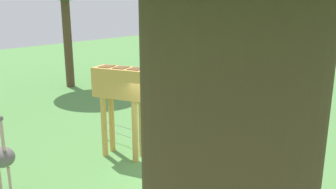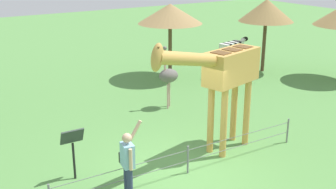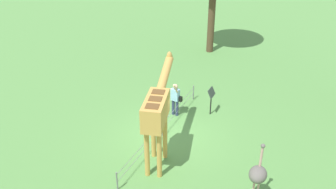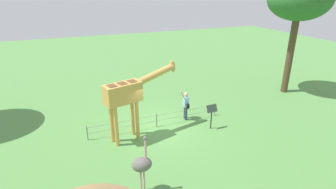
{
  "view_description": "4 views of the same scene",
  "coord_description": "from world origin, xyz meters",
  "px_view_note": "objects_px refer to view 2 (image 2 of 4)",
  "views": [
    {
      "loc": [
        5.99,
        -7.89,
        4.8
      ],
      "look_at": [
        -0.77,
        0.48,
        1.99
      ],
      "focal_mm": 38.58,
      "sensor_mm": 36.0,
      "label": 1
    },
    {
      "loc": [
        5.47,
        8.14,
        5.36
      ],
      "look_at": [
        0.07,
        -0.68,
        1.87
      ],
      "focal_mm": 45.92,
      "sensor_mm": 36.0,
      "label": 2
    },
    {
      "loc": [
        -10.98,
        -5.27,
        8.64
      ],
      "look_at": [
        -0.45,
        -0.32,
        2.31
      ],
      "focal_mm": 37.8,
      "sensor_mm": 36.0,
      "label": 3
    },
    {
      "loc": [
        -4.14,
        -11.56,
        6.82
      ],
      "look_at": [
        0.58,
        -0.0,
        1.78
      ],
      "focal_mm": 28.64,
      "sensor_mm": 36.0,
      "label": 4
    }
  ],
  "objects_px": {
    "visitor": "(128,161)",
    "shade_hut_far": "(170,14)",
    "giraffe": "(224,73)",
    "info_sign": "(73,143)",
    "shade_hut_near": "(266,11)",
    "ostrich": "(168,76)",
    "zebra": "(232,51)"
  },
  "relations": [
    {
      "from": "visitor",
      "to": "shade_hut_far",
      "type": "relative_size",
      "value": 0.55
    },
    {
      "from": "giraffe",
      "to": "info_sign",
      "type": "height_order",
      "value": "giraffe"
    },
    {
      "from": "visitor",
      "to": "shade_hut_near",
      "type": "relative_size",
      "value": 0.54
    },
    {
      "from": "info_sign",
      "to": "ostrich",
      "type": "bearing_deg",
      "value": -146.0
    },
    {
      "from": "visitor",
      "to": "ostrich",
      "type": "relative_size",
      "value": 0.79
    },
    {
      "from": "info_sign",
      "to": "shade_hut_near",
      "type": "bearing_deg",
      "value": -155.43
    },
    {
      "from": "giraffe",
      "to": "ostrich",
      "type": "xyz_separation_m",
      "value": [
        -0.61,
        -3.8,
        -1.1
      ]
    },
    {
      "from": "shade_hut_far",
      "to": "giraffe",
      "type": "bearing_deg",
      "value": 69.19
    },
    {
      "from": "visitor",
      "to": "info_sign",
      "type": "distance_m",
      "value": 1.63
    },
    {
      "from": "giraffe",
      "to": "visitor",
      "type": "height_order",
      "value": "giraffe"
    },
    {
      "from": "visitor",
      "to": "zebra",
      "type": "bearing_deg",
      "value": -142.06
    },
    {
      "from": "giraffe",
      "to": "zebra",
      "type": "bearing_deg",
      "value": -131.54
    },
    {
      "from": "giraffe",
      "to": "zebra",
      "type": "relative_size",
      "value": 2.13
    },
    {
      "from": "visitor",
      "to": "ostrich",
      "type": "bearing_deg",
      "value": -130.27
    },
    {
      "from": "shade_hut_near",
      "to": "info_sign",
      "type": "relative_size",
      "value": 2.51
    },
    {
      "from": "giraffe",
      "to": "info_sign",
      "type": "bearing_deg",
      "value": -9.7
    },
    {
      "from": "ostrich",
      "to": "visitor",
      "type": "bearing_deg",
      "value": 49.73
    },
    {
      "from": "ostrich",
      "to": "zebra",
      "type": "bearing_deg",
      "value": -156.46
    },
    {
      "from": "visitor",
      "to": "info_sign",
      "type": "bearing_deg",
      "value": -62.12
    },
    {
      "from": "visitor",
      "to": "shade_hut_far",
      "type": "xyz_separation_m",
      "value": [
        -5.91,
        -7.77,
        1.9
      ]
    },
    {
      "from": "ostrich",
      "to": "info_sign",
      "type": "distance_m",
      "value": 5.57
    },
    {
      "from": "zebra",
      "to": "ostrich",
      "type": "bearing_deg",
      "value": 23.54
    },
    {
      "from": "ostrich",
      "to": "shade_hut_far",
      "type": "height_order",
      "value": "shade_hut_far"
    },
    {
      "from": "shade_hut_far",
      "to": "info_sign",
      "type": "relative_size",
      "value": 2.45
    },
    {
      "from": "visitor",
      "to": "ostrich",
      "type": "height_order",
      "value": "ostrich"
    },
    {
      "from": "ostrich",
      "to": "shade_hut_far",
      "type": "bearing_deg",
      "value": -122.61
    },
    {
      "from": "ostrich",
      "to": "shade_hut_far",
      "type": "relative_size",
      "value": 0.7
    },
    {
      "from": "giraffe",
      "to": "shade_hut_near",
      "type": "xyz_separation_m",
      "value": [
        -6.89,
        -5.67,
        0.52
      ]
    },
    {
      "from": "giraffe",
      "to": "shade_hut_far",
      "type": "bearing_deg",
      "value": -110.81
    },
    {
      "from": "info_sign",
      "to": "visitor",
      "type": "bearing_deg",
      "value": 117.88
    },
    {
      "from": "visitor",
      "to": "info_sign",
      "type": "xyz_separation_m",
      "value": [
        0.76,
        -1.44,
        0.05
      ]
    },
    {
      "from": "zebra",
      "to": "info_sign",
      "type": "relative_size",
      "value": 1.38
    }
  ]
}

